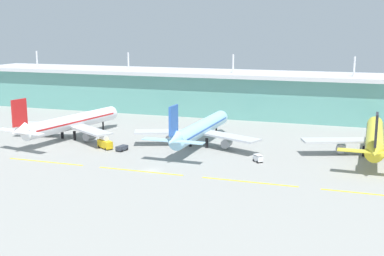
# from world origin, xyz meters

# --- Properties ---
(ground_plane) EXTENTS (600.00, 600.00, 0.00)m
(ground_plane) POSITION_xyz_m (0.00, 0.00, 0.00)
(ground_plane) COLOR gray
(terminal_building) EXTENTS (288.00, 34.00, 30.60)m
(terminal_building) POSITION_xyz_m (-0.00, 105.96, 11.00)
(terminal_building) COLOR #5B9E93
(terminal_building) RESTS_ON ground
(airliner_near) EXTENTS (48.02, 59.57, 18.90)m
(airliner_near) POSITION_xyz_m (-48.23, 31.17, 6.44)
(airliner_near) COLOR white
(airliner_near) RESTS_ON ground
(airliner_middle) EXTENTS (48.78, 59.86, 18.90)m
(airliner_middle) POSITION_xyz_m (4.14, 35.30, 6.44)
(airliner_middle) COLOR #9ED1EA
(airliner_middle) RESTS_ON ground
(airliner_far) EXTENTS (48.79, 60.46, 18.90)m
(airliner_far) POSITION_xyz_m (65.08, 40.66, 6.44)
(airliner_far) COLOR yellow
(airliner_far) RESTS_ON ground
(taxiway_stripe_mid_west) EXTENTS (28.00, 0.70, 0.04)m
(taxiway_stripe_mid_west) POSITION_xyz_m (-37.00, -2.12, 0.02)
(taxiway_stripe_mid_west) COLOR yellow
(taxiway_stripe_mid_west) RESTS_ON ground
(taxiway_stripe_centre) EXTENTS (28.00, 0.70, 0.04)m
(taxiway_stripe_centre) POSITION_xyz_m (-3.00, -2.12, 0.02)
(taxiway_stripe_centre) COLOR yellow
(taxiway_stripe_centre) RESTS_ON ground
(taxiway_stripe_mid_east) EXTENTS (28.00, 0.70, 0.04)m
(taxiway_stripe_mid_east) POSITION_xyz_m (31.00, -2.12, 0.02)
(taxiway_stripe_mid_east) COLOR yellow
(taxiway_stripe_mid_east) RESTS_ON ground
(taxiway_stripe_east) EXTENTS (28.00, 0.70, 0.04)m
(taxiway_stripe_east) POSITION_xyz_m (65.00, -2.12, 0.02)
(taxiway_stripe_east) COLOR yellow
(taxiway_stripe_east) RESTS_ON ground
(baggage_cart) EXTENTS (3.72, 3.90, 2.48)m
(baggage_cart) POSITION_xyz_m (29.06, 20.09, 1.26)
(baggage_cart) COLOR silver
(baggage_cart) RESTS_ON ground
(fuel_truck) EXTENTS (7.44, 6.13, 4.95)m
(fuel_truck) POSITION_xyz_m (-27.51, 20.70, 2.26)
(fuel_truck) COLOR gold
(fuel_truck) RESTS_ON ground
(pushback_tug) EXTENTS (3.30, 4.81, 1.85)m
(pushback_tug) POSITION_xyz_m (-20.00, 19.46, 1.10)
(pushback_tug) COLOR #333842
(pushback_tug) RESTS_ON ground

